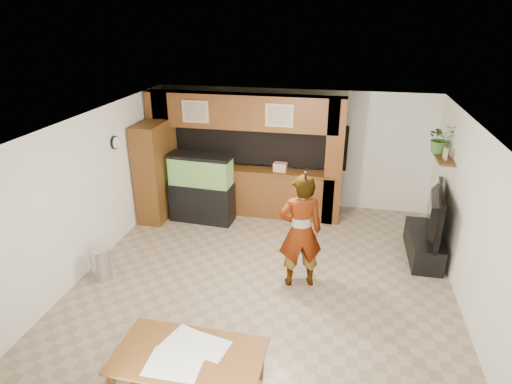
% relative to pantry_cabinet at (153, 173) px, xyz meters
% --- Properties ---
extents(floor, '(6.50, 6.50, 0.00)m').
position_rel_pantry_cabinet_xyz_m(floor, '(2.70, -1.85, -1.03)').
color(floor, gray).
rests_on(floor, ground).
extents(ceiling, '(6.50, 6.50, 0.00)m').
position_rel_pantry_cabinet_xyz_m(ceiling, '(2.70, -1.85, 1.57)').
color(ceiling, white).
rests_on(ceiling, wall_back).
extents(wall_back, '(6.00, 0.00, 6.00)m').
position_rel_pantry_cabinet_xyz_m(wall_back, '(2.70, 1.40, 0.27)').
color(wall_back, silver).
rests_on(wall_back, floor).
extents(wall_left, '(0.00, 6.50, 6.50)m').
position_rel_pantry_cabinet_xyz_m(wall_left, '(-0.30, -1.85, 0.27)').
color(wall_left, silver).
rests_on(wall_left, floor).
extents(wall_right, '(0.00, 6.50, 6.50)m').
position_rel_pantry_cabinet_xyz_m(wall_right, '(5.70, -1.85, 0.27)').
color(wall_right, silver).
rests_on(wall_right, floor).
extents(partition, '(4.20, 0.99, 2.60)m').
position_rel_pantry_cabinet_xyz_m(partition, '(1.75, 0.79, 0.29)').
color(partition, brown).
rests_on(partition, floor).
extents(wall_clock, '(0.05, 0.25, 0.25)m').
position_rel_pantry_cabinet_xyz_m(wall_clock, '(-0.27, -0.85, 0.87)').
color(wall_clock, black).
rests_on(wall_clock, wall_left).
extents(wall_shelf, '(0.25, 0.90, 0.04)m').
position_rel_pantry_cabinet_xyz_m(wall_shelf, '(5.55, 0.10, 0.67)').
color(wall_shelf, brown).
rests_on(wall_shelf, wall_right).
extents(pantry_cabinet, '(0.51, 0.84, 2.05)m').
position_rel_pantry_cabinet_xyz_m(pantry_cabinet, '(0.00, 0.00, 0.00)').
color(pantry_cabinet, brown).
rests_on(pantry_cabinet, floor).
extents(trash_can, '(0.30, 0.30, 0.54)m').
position_rel_pantry_cabinet_xyz_m(trash_can, '(0.06, -2.31, -0.75)').
color(trash_can, '#B2B2B7').
rests_on(trash_can, floor).
extents(aquarium, '(1.31, 0.49, 1.45)m').
position_rel_pantry_cabinet_xyz_m(aquarium, '(1.00, 0.10, -0.32)').
color(aquarium, black).
rests_on(aquarium, floor).
extents(tv_stand, '(0.50, 1.37, 0.46)m').
position_rel_pantry_cabinet_xyz_m(tv_stand, '(5.35, -0.50, -0.80)').
color(tv_stand, black).
rests_on(tv_stand, floor).
extents(television, '(0.41, 1.48, 0.85)m').
position_rel_pantry_cabinet_xyz_m(television, '(5.35, -0.50, -0.14)').
color(television, black).
rests_on(television, tv_stand).
extents(photo_frame, '(0.05, 0.15, 0.20)m').
position_rel_pantry_cabinet_xyz_m(photo_frame, '(5.55, -0.06, 0.79)').
color(photo_frame, tan).
rests_on(photo_frame, wall_shelf).
extents(potted_plant, '(0.60, 0.56, 0.55)m').
position_rel_pantry_cabinet_xyz_m(potted_plant, '(5.52, 0.30, 0.97)').
color(potted_plant, '#3A692A').
rests_on(potted_plant, wall_shelf).
extents(person, '(0.79, 0.63, 1.89)m').
position_rel_pantry_cabinet_xyz_m(person, '(3.25, -1.79, -0.08)').
color(person, '#A18758').
rests_on(person, floor).
extents(microphone, '(0.03, 0.10, 0.15)m').
position_rel_pantry_cabinet_xyz_m(microphone, '(3.30, -1.95, 0.91)').
color(microphone, black).
rests_on(microphone, person).
extents(dining_table, '(1.67, 0.94, 0.59)m').
position_rel_pantry_cabinet_xyz_m(dining_table, '(2.29, -4.28, -0.73)').
color(dining_table, brown).
rests_on(dining_table, floor).
extents(newspaper_a, '(0.69, 0.59, 0.01)m').
position_rel_pantry_cabinet_xyz_m(newspaper_a, '(2.26, -4.08, -0.44)').
color(newspaper_a, silver).
rests_on(newspaper_a, dining_table).
extents(newspaper_b, '(0.60, 0.44, 0.01)m').
position_rel_pantry_cabinet_xyz_m(newspaper_b, '(2.19, -4.41, -0.44)').
color(newspaper_b, silver).
rests_on(newspaper_b, dining_table).
extents(newspaper_c, '(0.56, 0.46, 0.01)m').
position_rel_pantry_cabinet_xyz_m(newspaper_c, '(2.44, -4.08, -0.44)').
color(newspaper_c, silver).
rests_on(newspaper_c, dining_table).
extents(counter_box, '(0.28, 0.20, 0.18)m').
position_rel_pantry_cabinet_xyz_m(counter_box, '(2.56, 0.60, 0.10)').
color(counter_box, tan).
rests_on(counter_box, partition).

